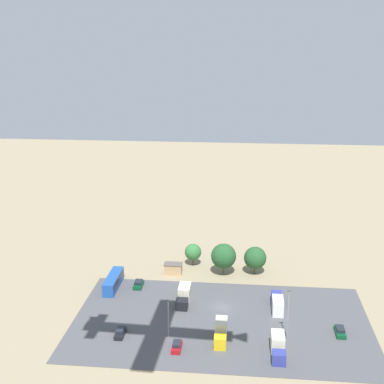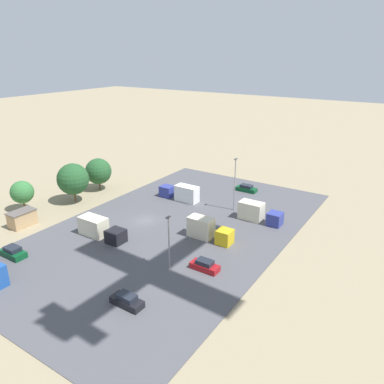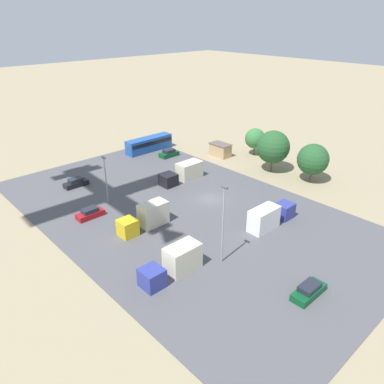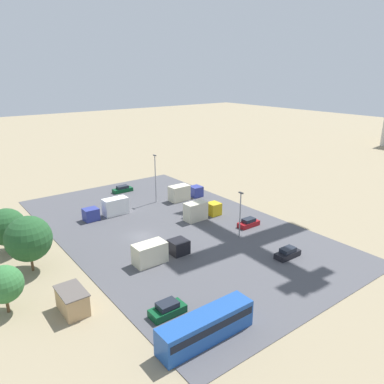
# 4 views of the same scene
# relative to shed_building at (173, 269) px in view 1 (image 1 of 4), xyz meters

# --- Properties ---
(ground_plane) EXTENTS (400.00, 400.00, 0.00)m
(ground_plane) POSITION_rel_shed_building_xyz_m (-13.13, 16.53, -1.39)
(ground_plane) COLOR gray
(parking_lot_surface) EXTENTS (61.41, 36.63, 0.08)m
(parking_lot_surface) POSITION_rel_shed_building_xyz_m (-13.13, 22.69, -1.35)
(parking_lot_surface) COLOR #4C4C51
(parking_lot_surface) RESTS_ON ground
(shed_building) EXTENTS (4.52, 2.82, 2.77)m
(shed_building) POSITION_rel_shed_building_xyz_m (0.00, 0.00, 0.00)
(shed_building) COLOR tan
(shed_building) RESTS_ON ground
(bus) EXTENTS (2.63, 10.98, 3.03)m
(bus) POSITION_rel_shed_building_xyz_m (12.99, 9.19, 0.32)
(bus) COLOR #1E4C9E
(bus) RESTS_ON ground
(parked_car_0) EXTENTS (1.98, 4.19, 1.58)m
(parked_car_0) POSITION_rel_shed_building_xyz_m (7.16, 8.31, -0.66)
(parked_car_0) COLOR #0C4723
(parked_car_0) RESTS_ON ground
(parked_car_1) EXTENTS (1.73, 4.20, 1.49)m
(parked_car_1) POSITION_rel_shed_building_xyz_m (6.43, 30.18, -0.69)
(parked_car_1) COLOR black
(parked_car_1) RESTS_ON ground
(parked_car_2) EXTENTS (1.76, 4.10, 1.48)m
(parked_car_2) POSITION_rel_shed_building_xyz_m (-5.32, 33.89, -0.70)
(parked_car_2) COLOR maroon
(parked_car_2) RESTS_ON ground
(parked_car_3) EXTENTS (1.83, 4.52, 1.45)m
(parked_car_3) POSITION_rel_shed_building_xyz_m (-36.89, 25.19, -0.71)
(parked_car_3) COLOR #0C4723
(parked_car_3) RESTS_ON ground
(parked_truck_0) EXTENTS (2.31, 7.63, 3.38)m
(parked_truck_0) POSITION_rel_shed_building_xyz_m (-13.41, 29.44, 0.24)
(parked_truck_0) COLOR gold
(parked_truck_0) RESTS_ON ground
(parked_truck_1) EXTENTS (2.60, 8.72, 3.06)m
(parked_truck_1) POSITION_rel_shed_building_xyz_m (-4.38, 14.37, 0.09)
(parked_truck_1) COLOR black
(parked_truck_1) RESTS_ON ground
(parked_truck_2) EXTENTS (2.48, 7.84, 3.26)m
(parked_truck_2) POSITION_rel_shed_building_xyz_m (-24.22, 33.41, 0.18)
(parked_truck_2) COLOR navy
(parked_truck_2) RESTS_ON ground
(parked_truck_3) EXTENTS (2.31, 8.63, 3.24)m
(parked_truck_3) POSITION_rel_shed_building_xyz_m (-24.99, 16.24, 0.17)
(parked_truck_3) COLOR navy
(parked_truck_3) RESTS_ON ground
(tree_near_shed) EXTENTS (4.32, 4.32, 5.81)m
(tree_near_shed) POSITION_rel_shed_building_xyz_m (-4.39, -6.02, 2.25)
(tree_near_shed) COLOR brown
(tree_near_shed) RESTS_ON ground
(tree_apron_mid) EXTENTS (5.62, 5.62, 7.02)m
(tree_apron_mid) POSITION_rel_shed_building_xyz_m (-20.33, -2.33, 2.81)
(tree_apron_mid) COLOR brown
(tree_apron_mid) RESTS_ON ground
(tree_apron_far) EXTENTS (6.26, 6.26, 7.98)m
(tree_apron_far) POSITION_rel_shed_building_xyz_m (-12.51, -1.12, 3.46)
(tree_apron_far) COLOR brown
(tree_apron_far) RESTS_ON ground
(light_pole_lot_centre) EXTENTS (0.90, 0.28, 10.17)m
(light_pole_lot_centre) POSITION_rel_shed_building_xyz_m (-26.30, 27.61, 4.21)
(light_pole_lot_centre) COLOR gray
(light_pole_lot_centre) RESTS_ON ground
(light_pole_lot_edge) EXTENTS (0.90, 0.28, 7.83)m
(light_pole_lot_edge) POSITION_rel_shed_building_xyz_m (-3.09, 29.45, 3.03)
(light_pole_lot_edge) COLOR gray
(light_pole_lot_edge) RESTS_ON ground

